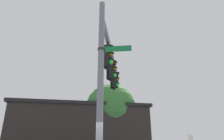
% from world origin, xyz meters
% --- Properties ---
extents(signal_pole, '(0.23, 0.23, 7.27)m').
position_xyz_m(signal_pole, '(0.00, 0.00, 3.64)').
color(signal_pole, slate).
rests_on(signal_pole, ground).
extents(mast_arm, '(5.47, 2.72, 0.21)m').
position_xyz_m(mast_arm, '(-2.69, -1.26, 6.54)').
color(mast_arm, slate).
extents(traffic_light_nearest_pole, '(0.54, 0.49, 1.31)m').
position_xyz_m(traffic_light_nearest_pole, '(-1.66, -0.76, 5.74)').
color(traffic_light_nearest_pole, black).
extents(traffic_light_mid_inner, '(0.54, 0.49, 1.31)m').
position_xyz_m(traffic_light_mid_inner, '(-3.33, -1.55, 5.74)').
color(traffic_light_mid_inner, black).
extents(traffic_light_mid_outer, '(0.54, 0.49, 1.31)m').
position_xyz_m(traffic_light_mid_outer, '(-5.01, -2.33, 5.74)').
color(traffic_light_mid_outer, black).
extents(street_name_sign, '(0.63, 1.16, 0.22)m').
position_xyz_m(street_name_sign, '(-0.15, 0.31, 5.15)').
color(street_name_sign, '#147238').
extents(storefront_building, '(13.47, 13.86, 5.46)m').
position_xyz_m(storefront_building, '(-10.35, -9.55, 2.74)').
color(storefront_building, '#282321').
rests_on(storefront_building, ground).
extents(tree_by_storefront, '(5.18, 5.18, 7.80)m').
position_xyz_m(tree_by_storefront, '(-11.81, -6.87, 5.20)').
color(tree_by_storefront, '#4C3823').
rests_on(tree_by_storefront, ground).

